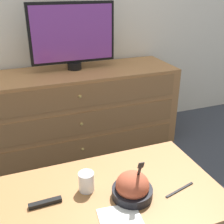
{
  "coord_description": "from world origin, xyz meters",
  "views": [
    {
      "loc": [
        -0.33,
        -2.34,
        1.27
      ],
      "look_at": [
        0.12,
        -1.15,
        0.69
      ],
      "focal_mm": 45.0,
      "sensor_mm": 36.0,
      "label": 1
    }
  ],
  "objects": [
    {
      "name": "knife",
      "position": [
        0.29,
        -1.52,
        0.44
      ],
      "size": [
        0.16,
        0.05,
        0.01
      ],
      "color": "black",
      "rests_on": "coffee_table"
    },
    {
      "name": "napkin",
      "position": [
        -0.02,
        -1.6,
        0.44
      ],
      "size": [
        0.18,
        0.18,
        0.0
      ],
      "color": "white",
      "rests_on": "coffee_table"
    },
    {
      "name": "takeout_bowl",
      "position": [
        0.08,
        -1.48,
        0.49
      ],
      "size": [
        0.17,
        0.17,
        0.2
      ],
      "color": "black",
      "rests_on": "coffee_table"
    },
    {
      "name": "drink_cup",
      "position": [
        -0.09,
        -1.38,
        0.48
      ],
      "size": [
        0.07,
        0.07,
        0.09
      ],
      "color": "beige",
      "rests_on": "coffee_table"
    },
    {
      "name": "coffee_table",
      "position": [
        0.0,
        -1.44,
        0.38
      ],
      "size": [
        0.97,
        0.59,
        0.44
      ],
      "color": "#9E6B3D",
      "rests_on": "ground_plane"
    },
    {
      "name": "remote_control",
      "position": [
        -0.27,
        -1.4,
        0.45
      ],
      "size": [
        0.14,
        0.03,
        0.02
      ],
      "color": "black",
      "rests_on": "coffee_table"
    },
    {
      "name": "dresser",
      "position": [
        0.11,
        -0.28,
        0.33
      ],
      "size": [
        1.66,
        0.51,
        0.65
      ],
      "color": "#9E6B3D",
      "rests_on": "ground_plane"
    },
    {
      "name": "tv",
      "position": [
        0.15,
        -0.21,
        0.92
      ],
      "size": [
        0.65,
        0.11,
        0.5
      ],
      "color": "black",
      "rests_on": "dresser"
    },
    {
      "name": "ground_plane",
      "position": [
        0.0,
        0.0,
        0.0
      ],
      "size": [
        12.0,
        12.0,
        0.0
      ],
      "primitive_type": "plane",
      "color": "#383D47"
    }
  ]
}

